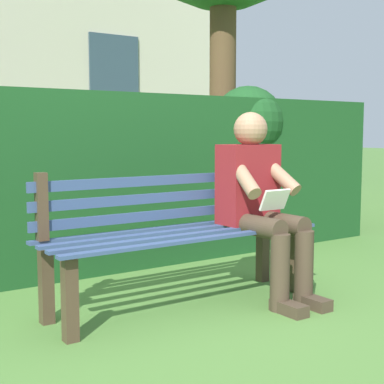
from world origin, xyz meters
The scene contains 4 objects.
ground centered at (0.00, 0.00, 0.00)m, with size 60.00×60.00×0.00m, color #517F38.
park_bench centered at (0.00, -0.07, 0.45)m, with size 1.76×0.50×0.84m.
person_seated centered at (-0.53, 0.10, 0.64)m, with size 0.44×0.73×1.19m.
hedge_backdrop centered at (0.41, -1.30, 0.71)m, with size 6.53×0.80×1.48m.
Camera 1 is at (1.88, 2.82, 1.06)m, focal length 53.13 mm.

